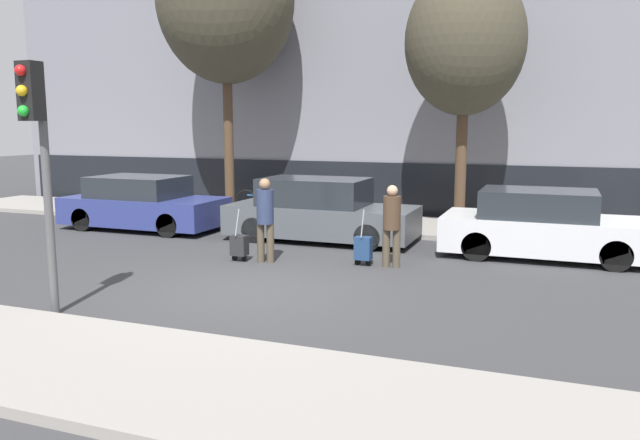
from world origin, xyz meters
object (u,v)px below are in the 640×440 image
(parked_car_2, at_px, (543,226))
(traffic_light, at_px, (38,137))
(pedestrian_right, at_px, (392,221))
(trolley_right, at_px, (363,248))
(parked_car_1, at_px, (320,212))
(pedestrian_left, at_px, (265,215))
(trolley_left, at_px, (239,245))
(parked_bicycle, at_px, (262,202))
(bare_tree_down_street, at_px, (465,42))
(parked_car_0, at_px, (143,204))

(parked_car_2, bearing_deg, traffic_light, -133.81)
(pedestrian_right, relative_size, trolley_right, 1.44)
(traffic_light, bearing_deg, trolley_right, 55.34)
(parked_car_1, height_order, pedestrian_right, pedestrian_right)
(pedestrian_left, relative_size, trolley_right, 1.52)
(parked_car_2, xyz_separation_m, trolley_left, (-5.71, -2.59, -0.34))
(pedestrian_left, xyz_separation_m, pedestrian_right, (2.46, 0.49, -0.06))
(trolley_right, height_order, parked_bicycle, trolley_right)
(trolley_left, xyz_separation_m, bare_tree_down_street, (3.62, 5.08, 4.41))
(parked_car_1, height_order, parked_bicycle, parked_car_1)
(pedestrian_right, bearing_deg, trolley_left, -175.71)
(traffic_light, height_order, bare_tree_down_street, bare_tree_down_street)
(trolley_right, bearing_deg, parked_car_1, 128.72)
(parked_car_2, bearing_deg, trolley_left, -155.62)
(pedestrian_right, bearing_deg, parked_car_2, 29.74)
(trolley_left, xyz_separation_m, traffic_light, (-0.83, -4.23, 2.24))
(pedestrian_left, relative_size, traffic_light, 0.47)
(trolley_left, xyz_separation_m, pedestrian_right, (3.00, 0.58, 0.58))
(pedestrian_right, bearing_deg, parked_car_1, 130.55)
(trolley_left, distance_m, bare_tree_down_street, 7.64)
(parked_car_0, xyz_separation_m, trolley_left, (4.25, -2.60, -0.33))
(pedestrian_left, bearing_deg, parked_car_2, 16.00)
(trolley_right, height_order, traffic_light, traffic_light)
(parked_car_0, distance_m, bare_tree_down_street, 9.21)
(parked_car_2, distance_m, trolley_left, 6.28)
(trolley_right, bearing_deg, trolley_left, -168.06)
(parked_car_0, bearing_deg, pedestrian_left, -27.58)
(pedestrian_right, height_order, bare_tree_down_street, bare_tree_down_street)
(trolley_left, bearing_deg, pedestrian_left, 9.83)
(trolley_right, bearing_deg, pedestrian_left, -167.46)
(traffic_light, bearing_deg, parked_bicycle, 97.54)
(parked_car_1, distance_m, traffic_light, 7.35)
(parked_car_0, relative_size, parked_car_1, 0.95)
(parked_car_1, height_order, parked_car_2, parked_car_1)
(traffic_light, distance_m, parked_bicycle, 9.85)
(parked_car_2, xyz_separation_m, traffic_light, (-6.54, -6.82, 1.91))
(parked_car_2, distance_m, trolley_right, 3.87)
(trolley_right, distance_m, traffic_light, 6.19)
(parked_car_1, xyz_separation_m, traffic_light, (-1.52, -6.94, 1.88))
(parked_car_0, height_order, parked_car_1, parked_car_1)
(parked_car_2, distance_m, parked_bicycle, 8.27)
(parked_bicycle, bearing_deg, bare_tree_down_street, -2.40)
(pedestrian_left, bearing_deg, trolley_left, -179.93)
(bare_tree_down_street, bearing_deg, traffic_light, -115.56)
(parked_car_2, height_order, trolley_right, parked_car_2)
(trolley_left, bearing_deg, bare_tree_down_street, 54.48)
(parked_car_0, relative_size, parked_bicycle, 2.39)
(parked_car_2, bearing_deg, parked_car_0, 179.95)
(parked_car_1, xyz_separation_m, pedestrian_left, (-0.16, -2.62, 0.27))
(pedestrian_left, distance_m, trolley_right, 2.06)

